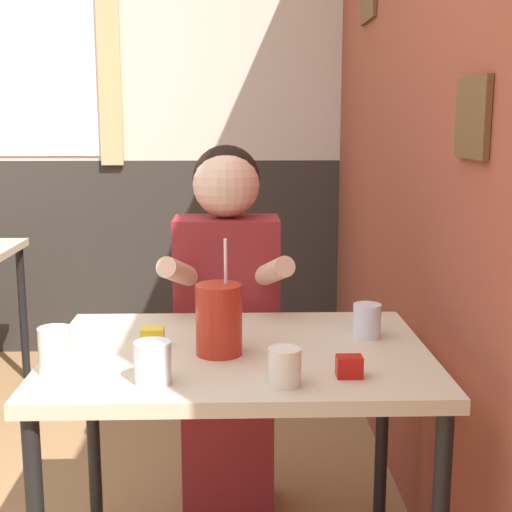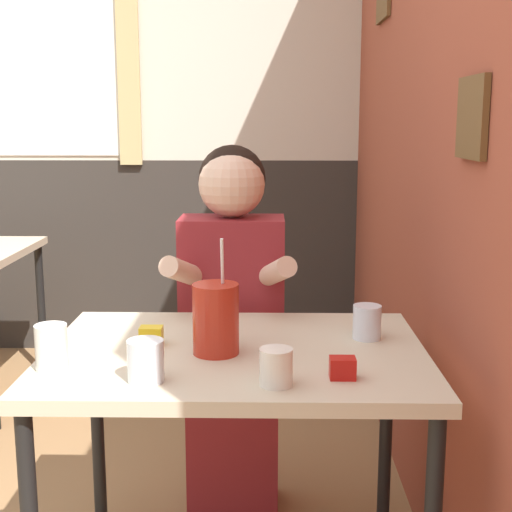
% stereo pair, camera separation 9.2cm
% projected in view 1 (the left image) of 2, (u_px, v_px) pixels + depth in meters
% --- Properties ---
extents(brick_wall_right, '(0.08, 4.61, 2.70)m').
position_uv_depth(brick_wall_right, '(400.00, 112.00, 2.65)').
color(brick_wall_right, brown).
rests_on(brick_wall_right, ground_plane).
extents(back_wall, '(5.81, 0.09, 2.70)m').
position_uv_depth(back_wall, '(84.00, 113.00, 3.92)').
color(back_wall, beige).
rests_on(back_wall, ground_plane).
extents(main_table, '(0.99, 0.72, 0.73)m').
position_uv_depth(main_table, '(239.00, 376.00, 1.87)').
color(main_table, beige).
rests_on(main_table, ground_plane).
extents(person_seated, '(0.42, 0.41, 1.24)m').
position_uv_depth(person_seated, '(227.00, 320.00, 2.37)').
color(person_seated, maroon).
rests_on(person_seated, ground_plane).
extents(cocktail_pitcher, '(0.12, 0.12, 0.30)m').
position_uv_depth(cocktail_pitcher, '(219.00, 319.00, 1.80)').
color(cocktail_pitcher, '#B22819').
rests_on(cocktail_pitcher, main_table).
extents(glass_near_pitcher, '(0.08, 0.08, 0.09)m').
position_uv_depth(glass_near_pitcher, '(367.00, 321.00, 1.95)').
color(glass_near_pitcher, silver).
rests_on(glass_near_pitcher, main_table).
extents(glass_center, '(0.08, 0.08, 0.11)m').
position_uv_depth(glass_center, '(55.00, 351.00, 1.67)').
color(glass_center, silver).
rests_on(glass_center, main_table).
extents(glass_far_side, '(0.08, 0.08, 0.09)m').
position_uv_depth(glass_far_side, '(284.00, 367.00, 1.60)').
color(glass_far_side, silver).
rests_on(glass_far_side, main_table).
extents(glass_by_brick, '(0.08, 0.08, 0.10)m').
position_uv_depth(glass_by_brick, '(153.00, 363.00, 1.61)').
color(glass_by_brick, silver).
rests_on(glass_by_brick, main_table).
extents(condiment_ketchup, '(0.06, 0.04, 0.05)m').
position_uv_depth(condiment_ketchup, '(349.00, 367.00, 1.65)').
color(condiment_ketchup, '#B7140F').
rests_on(condiment_ketchup, main_table).
extents(condiment_mustard, '(0.06, 0.04, 0.05)m').
position_uv_depth(condiment_mustard, '(153.00, 337.00, 1.87)').
color(condiment_mustard, yellow).
rests_on(condiment_mustard, main_table).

